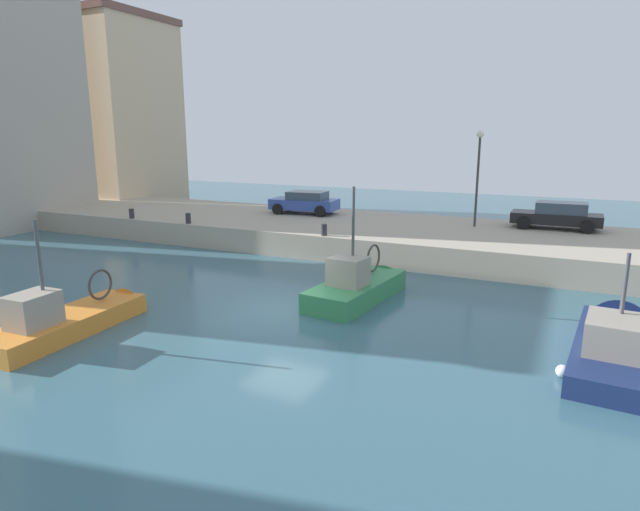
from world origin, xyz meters
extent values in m
plane|color=#386070|center=(0.00, 0.00, 0.00)|extent=(80.00, 80.00, 0.00)
cube|color=#ADA08C|center=(11.50, 0.00, 0.60)|extent=(9.00, 56.00, 1.20)
cube|color=navy|center=(0.21, -9.89, 0.00)|extent=(5.99, 2.44, 1.13)
cone|color=navy|center=(3.48, -10.13, 0.00)|extent=(1.03, 1.88, 1.82)
cube|color=#896B4C|center=(0.21, -9.89, 0.51)|extent=(5.74, 2.26, 0.08)
cube|color=gray|center=(-0.58, -9.83, 0.99)|extent=(1.78, 1.62, 0.88)
cylinder|color=#4C4C51|center=(-0.08, -9.87, 1.75)|extent=(0.10, 0.10, 2.49)
torus|color=#3F3833|center=(1.85, -10.01, 1.30)|extent=(1.36, 0.18, 1.36)
sphere|color=white|center=(-1.46, -8.65, 0.17)|extent=(0.32, 0.32, 0.32)
cube|color=#388951|center=(2.20, -1.72, 0.00)|extent=(4.94, 2.28, 1.45)
cone|color=#388951|center=(4.93, -2.00, 0.00)|extent=(1.06, 1.71, 1.63)
cube|color=#B2A893|center=(2.20, -1.72, 0.65)|extent=(4.74, 2.11, 0.08)
cube|color=gray|center=(1.56, -1.66, 1.20)|extent=(1.21, 1.31, 1.03)
cylinder|color=#4C4C51|center=(1.89, -1.69, 2.39)|extent=(0.10, 0.10, 3.47)
torus|color=#3F3833|center=(3.53, -1.86, 1.29)|extent=(1.07, 0.19, 1.07)
sphere|color=white|center=(0.87, -0.59, 0.22)|extent=(0.32, 0.32, 0.32)
cube|color=orange|center=(-4.64, 4.88, 0.00)|extent=(5.25, 1.93, 1.19)
cone|color=orange|center=(-1.72, 5.05, 0.00)|extent=(0.98, 1.52, 1.47)
cube|color=#9E7A51|center=(-4.64, 4.88, 0.54)|extent=(5.04, 1.79, 0.08)
cube|color=gray|center=(-5.71, 4.82, 1.06)|extent=(1.36, 1.04, 0.97)
cylinder|color=#4C4C51|center=(-5.32, 4.84, 2.05)|extent=(0.10, 0.10, 3.03)
torus|color=#3F3833|center=(-3.20, 4.97, 1.15)|extent=(1.01, 0.14, 1.00)
cube|color=black|center=(14.00, -7.70, 1.73)|extent=(1.62, 4.21, 0.53)
cube|color=#384756|center=(14.00, -7.91, 2.28)|extent=(1.42, 2.36, 0.55)
cylinder|color=black|center=(13.19, -6.26, 1.52)|extent=(0.22, 0.64, 0.64)
cylinder|color=black|center=(14.80, -6.26, 1.52)|extent=(0.22, 0.64, 0.64)
cylinder|color=black|center=(13.19, -9.13, 1.52)|extent=(0.22, 0.64, 0.64)
cylinder|color=black|center=(14.81, -9.13, 1.52)|extent=(0.22, 0.64, 0.64)
cube|color=#334C9E|center=(13.21, 6.07, 1.77)|extent=(2.10, 4.08, 0.60)
cube|color=#384756|center=(13.23, 5.88, 2.30)|extent=(1.74, 2.33, 0.46)
cylinder|color=black|center=(12.22, 7.33, 1.52)|extent=(0.27, 0.66, 0.64)
cylinder|color=black|center=(13.98, 7.49, 1.52)|extent=(0.27, 0.66, 0.64)
cylinder|color=black|center=(12.45, 4.66, 1.52)|extent=(0.27, 0.66, 0.64)
cylinder|color=black|center=(14.21, 4.82, 1.52)|extent=(0.27, 0.66, 0.64)
cylinder|color=#2D2D33|center=(7.35, 2.00, 1.48)|extent=(0.28, 0.28, 0.55)
cylinder|color=#2D2D33|center=(7.35, 10.00, 1.48)|extent=(0.28, 0.28, 0.55)
cylinder|color=#2D2D33|center=(7.35, 14.00, 1.48)|extent=(0.28, 0.28, 0.55)
cylinder|color=#38383D|center=(13.00, -3.91, 3.45)|extent=(0.12, 0.12, 4.50)
sphere|color=#F2EACC|center=(13.00, -3.91, 5.85)|extent=(0.36, 0.36, 0.36)
cube|color=beige|center=(17.05, 24.11, 7.04)|extent=(7.66, 6.32, 14.08)
cube|color=brown|center=(17.05, 24.11, 14.33)|extent=(7.96, 6.57, 0.50)
camera|label=1|loc=(-15.08, -8.59, 5.88)|focal=30.16mm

